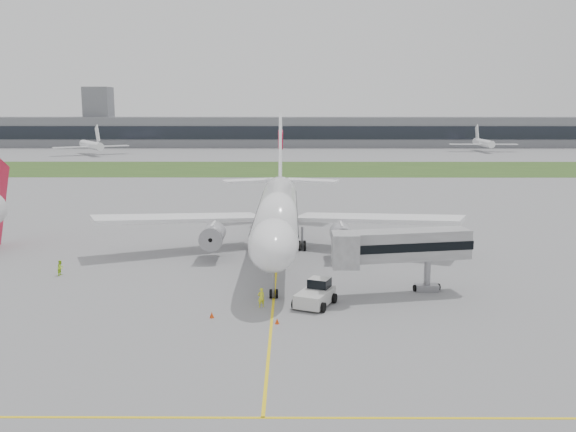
{
  "coord_description": "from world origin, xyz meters",
  "views": [
    {
      "loc": [
        1.73,
        -76.67,
        18.86
      ],
      "look_at": [
        1.34,
        2.0,
        5.41
      ],
      "focal_mm": 40.0,
      "sensor_mm": 36.0,
      "label": 1
    }
  ],
  "objects_px": {
    "jet_bridge": "(395,247)",
    "ground_crew_near": "(261,298)",
    "pushback_tug": "(316,294)",
    "airliner": "(278,210)"
  },
  "relations": [
    {
      "from": "jet_bridge",
      "to": "ground_crew_near",
      "type": "distance_m",
      "value": 14.55
    },
    {
      "from": "pushback_tug",
      "to": "ground_crew_near",
      "type": "distance_m",
      "value": 5.31
    },
    {
      "from": "airliner",
      "to": "jet_bridge",
      "type": "bearing_deg",
      "value": -56.73
    },
    {
      "from": "pushback_tug",
      "to": "ground_crew_near",
      "type": "height_order",
      "value": "pushback_tug"
    },
    {
      "from": "jet_bridge",
      "to": "ground_crew_near",
      "type": "bearing_deg",
      "value": -173.83
    },
    {
      "from": "airliner",
      "to": "pushback_tug",
      "type": "bearing_deg",
      "value": -79.38
    },
    {
      "from": "airliner",
      "to": "pushback_tug",
      "type": "height_order",
      "value": "airliner"
    },
    {
      "from": "airliner",
      "to": "pushback_tug",
      "type": "relative_size",
      "value": 10.04
    },
    {
      "from": "jet_bridge",
      "to": "pushback_tug",
      "type": "bearing_deg",
      "value": -168.26
    },
    {
      "from": "pushback_tug",
      "to": "jet_bridge",
      "type": "relative_size",
      "value": 0.37
    }
  ]
}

